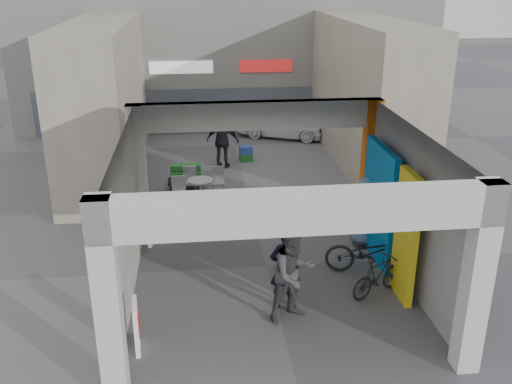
{
  "coord_description": "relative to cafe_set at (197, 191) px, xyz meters",
  "views": [
    {
      "loc": [
        -1.55,
        -11.8,
        6.55
      ],
      "look_at": [
        -0.13,
        1.0,
        1.5
      ],
      "focal_mm": 40.0,
      "sensor_mm": 36.0,
      "label": 1
    }
  ],
  "objects": [
    {
      "name": "bollard_left",
      "position": [
        0.01,
        -2.04,
        0.13
      ],
      "size": [
        0.09,
        0.09,
        0.93
      ],
      "primitive_type": "cylinder",
      "color": "gray",
      "rests_on": "ground"
    },
    {
      "name": "plaza_bldg_right",
      "position": [
        6.07,
        3.24,
        2.16
      ],
      "size": [
        2.0,
        9.0,
        5.0
      ],
      "primitive_type": "cube",
      "color": "#ADA38F",
      "rests_on": "ground"
    },
    {
      "name": "man_elderly",
      "position": [
        4.17,
        -3.38,
        0.56
      ],
      "size": [
        1.02,
        0.86,
        1.79
      ],
      "primitive_type": "imported",
      "rotation": [
        0.0,
        0.0,
        -0.39
      ],
      "color": "#5C87B2",
      "rests_on": "ground"
    },
    {
      "name": "bicycle_rear",
      "position": [
        3.78,
        -5.75,
        0.11
      ],
      "size": [
        1.49,
        1.08,
        0.88
      ],
      "primitive_type": "imported",
      "rotation": [
        0.0,
        0.0,
        2.08
      ],
      "color": "black",
      "rests_on": "ground"
    },
    {
      "name": "bicycle_front",
      "position": [
        3.87,
        -4.81,
        0.19
      ],
      "size": [
        2.1,
        1.12,
        1.05
      ],
      "primitive_type": "imported",
      "rotation": [
        0.0,
        0.0,
        1.35
      ],
      "color": "black",
      "rests_on": "ground"
    },
    {
      "name": "bollard_center",
      "position": [
        1.63,
        -1.95,
        0.13
      ],
      "size": [
        0.09,
        0.09,
        0.94
      ],
      "primitive_type": "cylinder",
      "color": "gray",
      "rests_on": "ground"
    },
    {
      "name": "plaza_bldg_left",
      "position": [
        -2.93,
        3.24,
        2.16
      ],
      "size": [
        2.0,
        9.0,
        5.0
      ],
      "primitive_type": "cube",
      "color": "#ADA38F",
      "rests_on": "ground"
    },
    {
      "name": "arcade_canopy",
      "position": [
        2.11,
        -5.08,
        1.97
      ],
      "size": [
        6.4,
        6.45,
        6.4
      ],
      "color": "silver",
      "rests_on": "ground"
    },
    {
      "name": "border_collie",
      "position": [
        1.98,
        -4.28,
        -0.1
      ],
      "size": [
        0.22,
        0.44,
        0.6
      ],
      "rotation": [
        0.0,
        0.0,
        -0.35
      ],
      "color": "black",
      "rests_on": "ground"
    },
    {
      "name": "produce_stand",
      "position": [
        -0.32,
        1.13,
        -0.04
      ],
      "size": [
        1.15,
        0.62,
        0.76
      ],
      "rotation": [
        0.0,
        0.0,
        -0.03
      ],
      "color": "black",
      "rests_on": "ground"
    },
    {
      "name": "far_building",
      "position": [
        1.57,
        9.73,
        3.66
      ],
      "size": [
        18.0,
        4.08,
        8.0
      ],
      "color": "white",
      "rests_on": "ground"
    },
    {
      "name": "man_crates",
      "position": [
        0.97,
        3.07,
        0.64
      ],
      "size": [
        1.23,
        0.79,
        1.95
      ],
      "primitive_type": "imported",
      "rotation": [
        0.0,
        0.0,
        2.84
      ],
      "color": "black",
      "rests_on": "ground"
    },
    {
      "name": "advert_board_far",
      "position": [
        -1.18,
        -2.72,
        0.17
      ],
      "size": [
        0.18,
        0.56,
        1.0
      ],
      "rotation": [
        0.0,
        0.0,
        -0.16
      ],
      "color": "white",
      "rests_on": "ground"
    },
    {
      "name": "bollard_right",
      "position": [
        3.06,
        -1.67,
        0.12
      ],
      "size": [
        0.09,
        0.09,
        0.9
      ],
      "primitive_type": "cylinder",
      "color": "gray",
      "rests_on": "ground"
    },
    {
      "name": "man_back_turned",
      "position": [
        1.82,
        -6.43,
        0.66
      ],
      "size": [
        1.2,
        1.11,
        2.0
      ],
      "primitive_type": "imported",
      "rotation": [
        0.0,
        0.0,
        0.45
      ],
      "color": "#424245",
      "rests_on": "ground"
    },
    {
      "name": "man_with_dog",
      "position": [
        1.73,
        -5.99,
        0.56
      ],
      "size": [
        0.68,
        0.48,
        1.78
      ],
      "primitive_type": "imported",
      "rotation": [
        0.0,
        0.0,
        3.22
      ],
      "color": "black",
      "rests_on": "ground"
    },
    {
      "name": "crate_stack",
      "position": [
        1.84,
        3.71,
        -0.06
      ],
      "size": [
        0.49,
        0.4,
        0.56
      ],
      "rotation": [
        0.0,
        0.0,
        0.12
      ],
      "color": "#19591E",
      "rests_on": "ground"
    },
    {
      "name": "advert_board_near",
      "position": [
        -1.18,
        -7.13,
        0.17
      ],
      "size": [
        0.14,
        0.56,
        1.0
      ],
      "rotation": [
        0.0,
        0.0,
        0.09
      ],
      "color": "white",
      "rests_on": "ground"
    },
    {
      "name": "cafe_set",
      "position": [
        0.0,
        0.0,
        0.0
      ],
      "size": [
        1.57,
        1.27,
        0.95
      ],
      "rotation": [
        0.0,
        0.0,
        0.4
      ],
      "color": "#AEAEB3",
      "rests_on": "ground"
    },
    {
      "name": "ground",
      "position": [
        1.57,
        -4.26,
        -0.34
      ],
      "size": [
        90.0,
        90.0,
        0.0
      ],
      "primitive_type": "plane",
      "color": "#5D5C62",
      "rests_on": "ground"
    },
    {
      "name": "white_van",
      "position": [
        3.64,
        6.74,
        0.29
      ],
      "size": [
        3.98,
        2.79,
        1.26
      ],
      "primitive_type": "imported",
      "rotation": [
        0.0,
        0.0,
        1.18
      ],
      "color": "white",
      "rests_on": "ground"
    }
  ]
}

